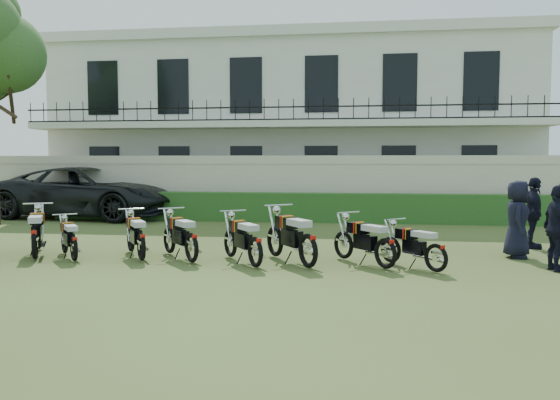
{
  "coord_description": "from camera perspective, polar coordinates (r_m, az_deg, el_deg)",
  "views": [
    {
      "loc": [
        2.73,
        -11.58,
        2.15
      ],
      "look_at": [
        0.83,
        2.76,
        1.08
      ],
      "focal_mm": 35.0,
      "sensor_mm": 36.0,
      "label": 1
    }
  ],
  "objects": [
    {
      "name": "motorcycle_5",
      "position": [
        11.43,
        -9.23,
        -4.19
      ],
      "size": [
        1.29,
        1.57,
        1.06
      ],
      "rotation": [
        0.0,
        0.0,
        0.68
      ],
      "color": "black",
      "rests_on": "ground"
    },
    {
      "name": "building",
      "position": [
        25.73,
        1.47,
        7.7
      ],
      "size": [
        20.4,
        9.6,
        7.4
      ],
      "color": "silver",
      "rests_on": "ground"
    },
    {
      "name": "officer_2",
      "position": [
        11.76,
        27.0,
        -2.65
      ],
      "size": [
        0.5,
        1.01,
        1.67
      ],
      "primitive_type": "imported",
      "rotation": [
        0.0,
        0.0,
        1.67
      ],
      "color": "black",
      "rests_on": "ground"
    },
    {
      "name": "suv",
      "position": [
        21.41,
        -19.41,
        0.75
      ],
      "size": [
        7.07,
        3.86,
        1.88
      ],
      "primitive_type": "imported",
      "rotation": [
        0.0,
        0.0,
        1.46
      ],
      "color": "black",
      "rests_on": "ground"
    },
    {
      "name": "motorcycle_9",
      "position": [
        10.75,
        16.01,
        -5.13
      ],
      "size": [
        1.21,
        1.32,
        0.93
      ],
      "rotation": [
        0.0,
        0.0,
        0.74
      ],
      "color": "black",
      "rests_on": "ground"
    },
    {
      "name": "officer_3",
      "position": [
        13.0,
        23.54,
        -1.86
      ],
      "size": [
        0.72,
        0.93,
        1.7
      ],
      "primitive_type": "imported",
      "rotation": [
        0.0,
        0.0,
        1.33
      ],
      "color": "black",
      "rests_on": "ground"
    },
    {
      "name": "hedge",
      "position": [
        18.93,
        2.29,
        -0.77
      ],
      "size": [
        18.0,
        0.6,
        1.0
      ],
      "primitive_type": "cube",
      "color": "#1C4E1E",
      "rests_on": "ground"
    },
    {
      "name": "motorcycle_4",
      "position": [
        11.83,
        -14.3,
        -4.05
      ],
      "size": [
        1.09,
        1.63,
        1.02
      ],
      "rotation": [
        0.0,
        0.0,
        0.57
      ],
      "color": "black",
      "rests_on": "ground"
    },
    {
      "name": "motorcycle_6",
      "position": [
        10.78,
        -2.6,
        -4.67
      ],
      "size": [
        1.17,
        1.63,
        1.05
      ],
      "rotation": [
        0.0,
        0.0,
        0.61
      ],
      "color": "black",
      "rests_on": "ground"
    },
    {
      "name": "perimeter_wall",
      "position": [
        19.8,
        -0.38,
        1.4
      ],
      "size": [
        30.0,
        0.35,
        2.3
      ],
      "color": "beige",
      "rests_on": "ground"
    },
    {
      "name": "motorcycle_3",
      "position": [
        12.23,
        -20.74,
        -4.15
      ],
      "size": [
        1.11,
        1.37,
        0.92
      ],
      "rotation": [
        0.0,
        0.0,
        0.67
      ],
      "color": "black",
      "rests_on": "ground"
    },
    {
      "name": "officer_5",
      "position": [
        14.54,
        24.98,
        -1.24
      ],
      "size": [
        0.7,
        1.09,
        1.73
      ],
      "primitive_type": "imported",
      "rotation": [
        0.0,
        0.0,
        1.27
      ],
      "color": "black",
      "rests_on": "ground"
    },
    {
      "name": "motorcycle_2",
      "position": [
        12.76,
        -24.26,
        -3.49
      ],
      "size": [
        1.06,
        1.87,
        1.12
      ],
      "rotation": [
        0.0,
        0.0,
        0.48
      ],
      "color": "black",
      "rests_on": "ground"
    },
    {
      "name": "motorcycle_8",
      "position": [
        10.84,
        10.98,
        -4.73
      ],
      "size": [
        1.28,
        1.51,
        1.03
      ],
      "rotation": [
        0.0,
        0.0,
        0.7
      ],
      "color": "black",
      "rests_on": "ground"
    },
    {
      "name": "motorcycle_7",
      "position": [
        10.71,
        2.96,
        -4.44
      ],
      "size": [
        1.29,
        1.81,
        1.16
      ],
      "rotation": [
        0.0,
        0.0,
        0.6
      ],
      "color": "black",
      "rests_on": "ground"
    },
    {
      "name": "ground",
      "position": [
        12.09,
        -5.65,
        -6.03
      ],
      "size": [
        100.0,
        100.0,
        0.0
      ],
      "primitive_type": "plane",
      "color": "#38451B",
      "rests_on": "ground"
    }
  ]
}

